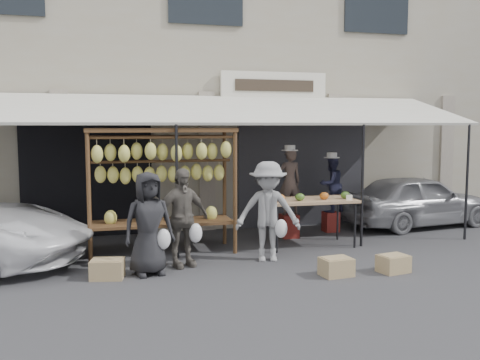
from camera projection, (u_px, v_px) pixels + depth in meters
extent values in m
plane|color=#2D2D30|center=(252.00, 271.00, 8.39)|extent=(90.00, 90.00, 0.00)
cube|color=#9B9686|center=(184.00, 80.00, 14.27)|extent=(24.00, 6.00, 7.00)
cube|color=#232328|center=(302.00, 171.00, 12.16)|extent=(3.00, 0.10, 2.50)
cube|color=black|center=(87.00, 176.00, 10.93)|extent=(2.60, 0.10, 2.50)
cube|color=silver|center=(274.00, 86.00, 11.72)|extent=(2.40, 0.10, 0.60)
cube|color=silver|center=(219.00, 109.00, 10.33)|extent=(10.00, 2.34, 0.63)
cylinder|color=black|center=(177.00, 192.00, 9.12)|extent=(0.05, 0.05, 2.30)
cylinder|color=black|center=(362.00, 186.00, 10.03)|extent=(0.05, 0.05, 2.30)
cylinder|color=black|center=(467.00, 183.00, 10.62)|extent=(0.05, 0.05, 2.30)
cylinder|color=#432716|center=(89.00, 197.00, 8.82)|extent=(0.07, 0.07, 2.20)
cylinder|color=#432716|center=(235.00, 192.00, 9.47)|extent=(0.07, 0.07, 2.20)
cylinder|color=#432716|center=(89.00, 192.00, 9.59)|extent=(0.07, 0.07, 2.20)
cylinder|color=#432716|center=(225.00, 187.00, 10.24)|extent=(0.07, 0.07, 2.20)
cube|color=#432716|center=(161.00, 130.00, 9.42)|extent=(2.60, 0.90, 0.07)
cylinder|color=#432716|center=(163.00, 137.00, 9.09)|extent=(2.50, 0.05, 0.05)
cylinder|color=#432716|center=(159.00, 137.00, 9.77)|extent=(2.50, 0.05, 0.05)
cylinder|color=#432716|center=(161.00, 161.00, 9.47)|extent=(2.50, 0.05, 0.05)
cube|color=#432716|center=(162.00, 222.00, 9.59)|extent=(2.50, 0.80, 0.05)
ellipsoid|color=#DBD464|center=(97.00, 154.00, 8.83)|extent=(0.20, 0.18, 0.30)
ellipsoid|color=#DBD464|center=(110.00, 152.00, 9.03)|extent=(0.20, 0.18, 0.30)
ellipsoid|color=#DBD464|center=(124.00, 154.00, 8.95)|extent=(0.20, 0.18, 0.30)
ellipsoid|color=#DBD464|center=(137.00, 151.00, 9.15)|extent=(0.20, 0.18, 0.30)
ellipsoid|color=#DBD464|center=(151.00, 151.00, 9.06)|extent=(0.20, 0.18, 0.30)
ellipsoid|color=#DBD464|center=(162.00, 152.00, 9.26)|extent=(0.20, 0.18, 0.30)
ellipsoid|color=#DBD464|center=(176.00, 153.00, 9.18)|extent=(0.20, 0.18, 0.30)
ellipsoid|color=#DBD464|center=(188.00, 151.00, 9.38)|extent=(0.20, 0.18, 0.30)
ellipsoid|color=#DBD464|center=(202.00, 151.00, 9.29)|extent=(0.20, 0.18, 0.30)
ellipsoid|color=#DBD464|center=(212.00, 151.00, 9.49)|extent=(0.20, 0.18, 0.30)
ellipsoid|color=#DBD464|center=(226.00, 150.00, 9.40)|extent=(0.20, 0.18, 0.30)
ellipsoid|color=#DBD464|center=(101.00, 174.00, 9.22)|extent=(0.20, 0.18, 0.30)
ellipsoid|color=#DBD464|center=(113.00, 175.00, 9.28)|extent=(0.20, 0.18, 0.30)
ellipsoid|color=#DBD464|center=(125.00, 176.00, 9.33)|extent=(0.20, 0.18, 0.30)
ellipsoid|color=#DBD464|center=(138.00, 174.00, 9.39)|extent=(0.20, 0.18, 0.30)
ellipsoid|color=#DBD464|center=(150.00, 175.00, 9.44)|extent=(0.20, 0.18, 0.30)
ellipsoid|color=#DBD464|center=(161.00, 174.00, 9.50)|extent=(0.20, 0.18, 0.30)
ellipsoid|color=#DBD464|center=(173.00, 174.00, 9.55)|extent=(0.20, 0.18, 0.30)
ellipsoid|color=#DBD464|center=(185.00, 174.00, 9.61)|extent=(0.20, 0.18, 0.30)
ellipsoid|color=#DBD464|center=(196.00, 172.00, 9.66)|extent=(0.20, 0.18, 0.30)
ellipsoid|color=#DBD464|center=(208.00, 173.00, 9.72)|extent=(0.20, 0.18, 0.30)
ellipsoid|color=#DBD464|center=(219.00, 173.00, 9.77)|extent=(0.20, 0.18, 0.30)
cube|color=tan|center=(309.00, 200.00, 10.08)|extent=(1.70, 0.90, 0.05)
cylinder|color=black|center=(277.00, 229.00, 9.57)|extent=(0.04, 0.04, 0.85)
cylinder|color=black|center=(355.00, 225.00, 9.97)|extent=(0.04, 0.04, 0.85)
cylinder|color=black|center=(264.00, 222.00, 10.28)|extent=(0.04, 0.04, 0.85)
cylinder|color=black|center=(338.00, 219.00, 10.68)|extent=(0.04, 0.04, 0.85)
ellipsoid|color=orange|center=(280.00, 198.00, 9.69)|extent=(0.18, 0.14, 0.14)
ellipsoid|color=#477226|center=(300.00, 197.00, 9.83)|extent=(0.18, 0.14, 0.14)
ellipsoid|color=#B25919|center=(324.00, 196.00, 9.99)|extent=(0.18, 0.14, 0.14)
ellipsoid|color=#477226|center=(345.00, 195.00, 10.09)|extent=(0.18, 0.14, 0.14)
imported|color=#483B35|center=(289.00, 182.00, 10.82)|extent=(0.50, 0.34, 1.34)
imported|color=#242640|center=(331.00, 184.00, 11.44)|extent=(0.70, 0.61, 1.20)
imported|color=black|center=(148.00, 224.00, 8.14)|extent=(0.87, 0.66, 1.59)
imported|color=#5B544C|center=(181.00, 218.00, 8.60)|extent=(1.01, 0.66, 1.60)
imported|color=gray|center=(268.00, 211.00, 8.97)|extent=(1.21, 0.88, 1.69)
cube|color=maroon|center=(289.00, 226.00, 10.91)|extent=(0.43, 0.43, 0.47)
cube|color=maroon|center=(331.00, 222.00, 11.52)|extent=(0.37, 0.37, 0.43)
cube|color=tan|center=(336.00, 267.00, 8.13)|extent=(0.49, 0.40, 0.28)
cube|color=tan|center=(393.00, 264.00, 8.33)|extent=(0.50, 0.42, 0.27)
cube|color=tan|center=(107.00, 269.00, 7.99)|extent=(0.54, 0.45, 0.29)
imported|color=gray|center=(417.00, 200.00, 12.07)|extent=(3.66, 1.86, 1.19)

